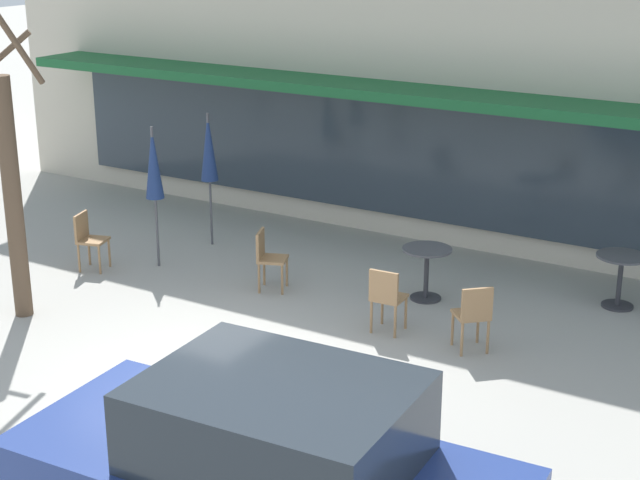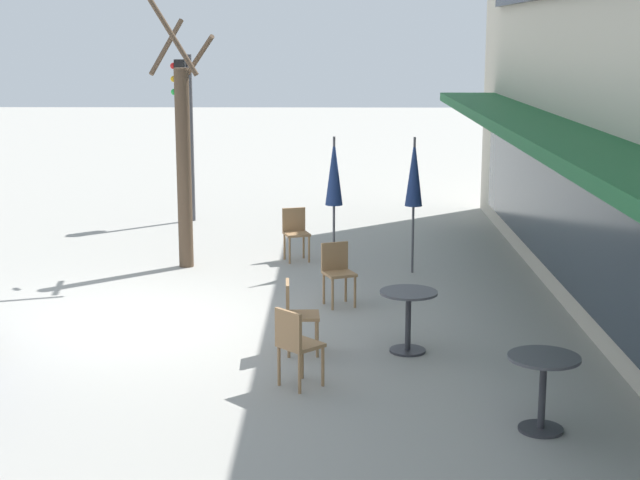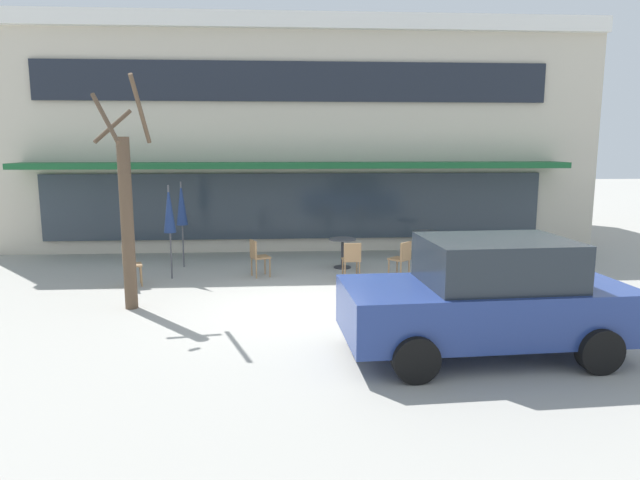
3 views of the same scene
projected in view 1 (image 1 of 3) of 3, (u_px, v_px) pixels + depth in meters
The scene contains 12 objects.
ground_plane at pixel (206, 379), 11.52m from camera, with size 80.00×80.00×0.00m, color #9E9B93.
building_facade at pixel (521, 15), 18.54m from camera, with size 18.04×9.10×6.76m.
cafe_table_near_wall at pixel (621, 272), 13.48m from camera, with size 0.70×0.70×0.76m.
cafe_table_streetside at pixel (427, 265), 13.76m from camera, with size 0.70×0.70×0.76m.
patio_umbrella_green_folded at pixel (153, 164), 14.71m from camera, with size 0.28×0.28×2.20m.
patio_umbrella_cream_folded at pixel (209, 148), 15.71m from camera, with size 0.28×0.28×2.20m.
cafe_chair_0 at pixel (387, 295), 12.63m from camera, with size 0.42×0.42×0.89m.
cafe_chair_1 at pixel (268, 255), 14.11m from camera, with size 0.52×0.52×0.89m.
cafe_chair_2 at pixel (88, 237), 14.93m from camera, with size 0.50×0.50×0.89m.
cafe_chair_3 at pixel (473, 313), 12.07m from camera, with size 0.57×0.57×0.89m.
parked_sedan at pixel (267, 479), 7.88m from camera, with size 4.29×2.19×1.76m.
street_tree at pixel (11, 184), 12.80m from camera, with size 1.02×1.09×4.36m.
Camera 1 is at (6.54, -8.21, 5.20)m, focal length 55.00 mm.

